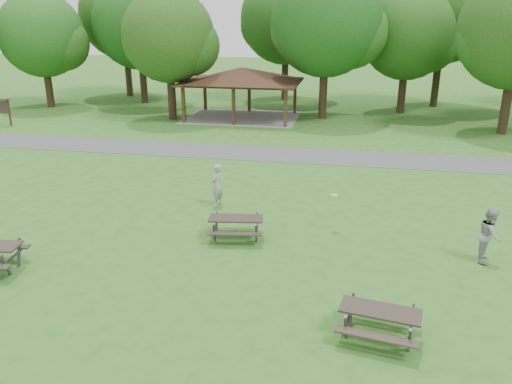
% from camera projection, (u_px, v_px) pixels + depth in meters
% --- Properties ---
extents(ground, '(160.00, 160.00, 0.00)m').
position_uv_depth(ground, '(198.00, 274.00, 15.13)').
color(ground, '#2B631C').
rests_on(ground, ground).
extents(asphalt_path, '(120.00, 3.20, 0.02)m').
position_uv_depth(asphalt_path, '(273.00, 154.00, 28.07)').
color(asphalt_path, '#47474A').
rests_on(asphalt_path, ground).
extents(pavilion, '(8.60, 7.01, 3.76)m').
position_uv_depth(pavilion, '(242.00, 77.00, 37.01)').
color(pavilion, '#3A2615').
rests_on(pavilion, ground).
extents(notice_board, '(1.60, 0.30, 1.88)m').
position_uv_depth(notice_board, '(1.00, 107.00, 34.95)').
color(notice_board, '#341C13').
rests_on(notice_board, ground).
extents(tree_row_b, '(7.14, 6.80, 9.28)m').
position_uv_depth(tree_row_b, '(43.00, 37.00, 40.61)').
color(tree_row_b, black).
rests_on(tree_row_b, ground).
extents(tree_row_c, '(8.19, 7.80, 10.67)m').
position_uv_depth(tree_row_c, '(140.00, 26.00, 42.29)').
color(tree_row_c, black).
rests_on(tree_row_c, ground).
extents(tree_row_d, '(6.93, 6.60, 9.27)m').
position_uv_depth(tree_row_d, '(170.00, 39.00, 35.63)').
color(tree_row_d, black).
rests_on(tree_row_d, ground).
extents(tree_row_e, '(8.40, 8.00, 11.02)m').
position_uv_depth(tree_row_e, '(328.00, 24.00, 35.61)').
color(tree_row_e, black).
rests_on(tree_row_e, ground).
extents(tree_row_f, '(7.35, 7.00, 9.55)m').
position_uv_depth(tree_row_f, '(409.00, 36.00, 38.08)').
color(tree_row_f, black).
rests_on(tree_row_f, ground).
extents(tree_deep_a, '(8.40, 8.00, 11.38)m').
position_uv_depth(tree_deep_a, '(125.00, 18.00, 45.87)').
color(tree_deep_a, '#322216').
rests_on(tree_deep_a, ground).
extents(tree_deep_b, '(8.40, 8.00, 11.13)m').
position_uv_depth(tree_deep_b, '(287.00, 21.00, 43.69)').
color(tree_deep_b, black).
rests_on(tree_deep_b, ground).
extents(tree_deep_c, '(8.82, 8.40, 11.90)m').
position_uv_depth(tree_deep_c, '(445.00, 14.00, 40.23)').
color(tree_deep_c, black).
rests_on(tree_deep_c, ground).
extents(picnic_table_middle, '(2.07, 1.76, 0.81)m').
position_uv_depth(picnic_table_middle, '(236.00, 223.00, 17.32)').
color(picnic_table_middle, black).
rests_on(picnic_table_middle, ground).
extents(picnic_table_far, '(2.12, 1.80, 0.82)m').
position_uv_depth(picnic_table_far, '(380.00, 316.00, 11.92)').
color(picnic_table_far, '#2B241F').
rests_on(picnic_table_far, ground).
extents(frisbee_in_flight, '(0.37, 0.37, 0.02)m').
position_uv_depth(frisbee_in_flight, '(334.00, 195.00, 17.81)').
color(frisbee_in_flight, yellow).
rests_on(frisbee_in_flight, ground).
extents(frisbee_thrower, '(0.54, 0.72, 1.78)m').
position_uv_depth(frisbee_thrower, '(217.00, 185.00, 20.21)').
color(frisbee_thrower, '#98989B').
rests_on(frisbee_thrower, ground).
extents(frisbee_catcher, '(0.85, 0.99, 1.77)m').
position_uv_depth(frisbee_catcher, '(490.00, 235.00, 15.64)').
color(frisbee_catcher, '#949597').
rests_on(frisbee_catcher, ground).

